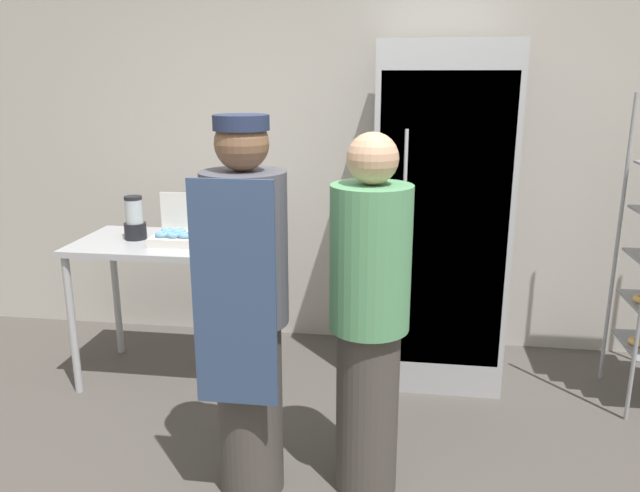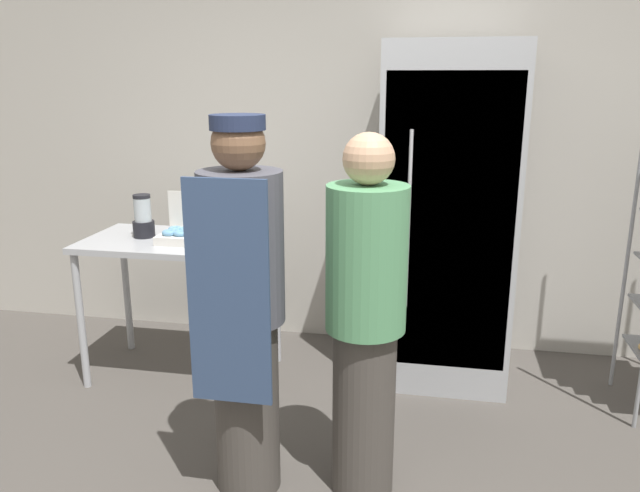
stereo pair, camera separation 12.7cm
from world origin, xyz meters
name	(u,v)px [view 2 (the right image)]	position (x,y,z in m)	size (l,w,h in m)	color
back_wall	(355,130)	(0.00, 2.16, 1.45)	(6.40, 0.12, 2.91)	#B7B2A8
refrigerator	(447,218)	(0.62, 1.66, 0.99)	(0.76, 0.70, 1.98)	#ADAFB5
prep_counter	(180,256)	(-0.93, 1.35, 0.76)	(1.11, 0.63, 0.86)	#ADAFB5
donut_box	(184,234)	(-0.88, 1.30, 0.91)	(0.27, 0.23, 0.28)	silver
blender_pitcher	(143,218)	(-1.16, 1.37, 0.98)	(0.13, 0.13, 0.26)	black
person_baker	(243,307)	(-0.22, 0.36, 0.86)	(0.35, 0.37, 1.65)	#47423D
person_customer	(365,319)	(0.28, 0.44, 0.81)	(0.34, 0.34, 1.59)	#47423D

